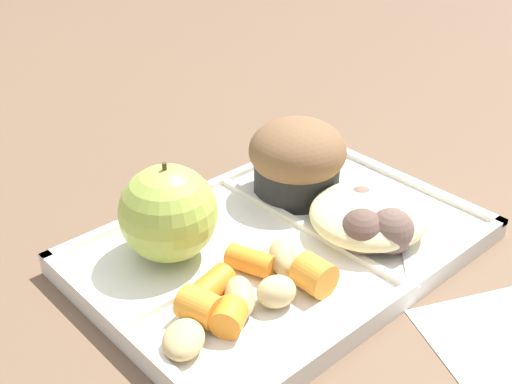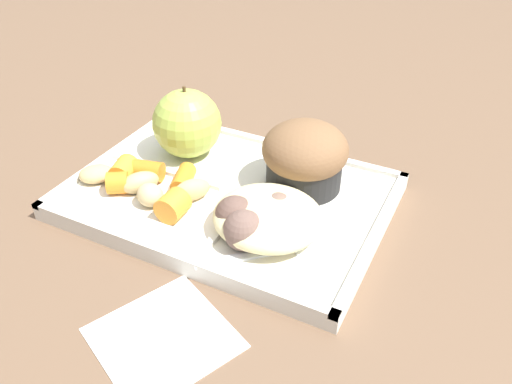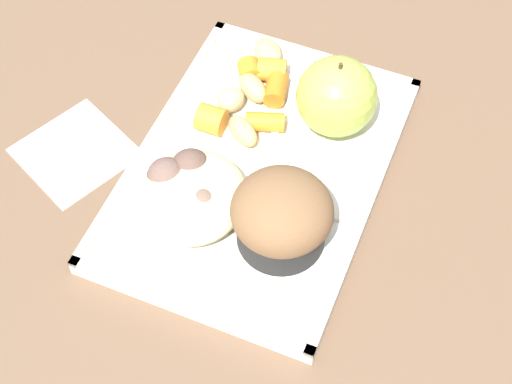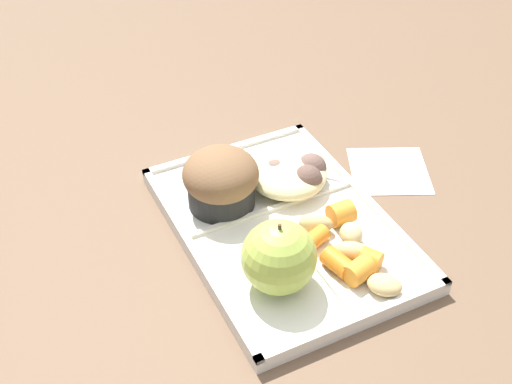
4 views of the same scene
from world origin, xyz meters
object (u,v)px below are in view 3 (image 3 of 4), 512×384
object	(u,v)px
green_apple	(337,97)
plastic_fork	(165,224)
lunch_tray	(259,172)
bran_muffin	(282,216)

from	to	relation	value
green_apple	plastic_fork	world-z (taller)	green_apple
lunch_tray	plastic_fork	bearing A→B (deg)	-30.30
lunch_tray	green_apple	distance (m)	0.10
plastic_fork	bran_muffin	bearing A→B (deg)	105.08
lunch_tray	bran_muffin	distance (m)	0.09
lunch_tray	green_apple	world-z (taller)	green_apple
plastic_fork	green_apple	bearing A→B (deg)	149.26
lunch_tray	plastic_fork	world-z (taller)	lunch_tray
bran_muffin	plastic_fork	xyz separation A→B (m)	(0.03, -0.10, -0.03)
bran_muffin	green_apple	bearing A→B (deg)	180.00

